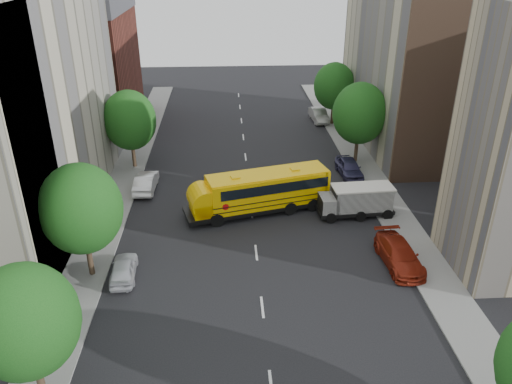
{
  "coord_description": "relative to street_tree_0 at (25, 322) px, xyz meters",
  "views": [
    {
      "loc": [
        -1.84,
        -31.84,
        19.53
      ],
      "look_at": [
        0.23,
        2.0,
        2.83
      ],
      "focal_mm": 35.0,
      "sensor_mm": 36.0,
      "label": 1
    }
  ],
  "objects": [
    {
      "name": "parked_car_3",
      "position": [
        20.6,
        9.95,
        -3.86
      ],
      "size": [
        2.52,
        5.52,
        1.57
      ],
      "primitive_type": "imported",
      "rotation": [
        0.0,
        0.0,
        0.06
      ],
      "color": "maroon",
      "rests_on": "ground"
    },
    {
      "name": "parked_car_1",
      "position": [
        1.85,
        22.76,
        -3.86
      ],
      "size": [
        1.78,
        4.77,
        1.56
      ],
      "primitive_type": "imported",
      "rotation": [
        0.0,
        0.0,
        3.11
      ],
      "color": "silver",
      "rests_on": "ground"
    },
    {
      "name": "parked_car_0",
      "position": [
        2.17,
        9.59,
        -3.97
      ],
      "size": [
        1.84,
        4.05,
        1.35
      ],
      "primitive_type": "imported",
      "rotation": [
        0.0,
        0.0,
        3.2
      ],
      "color": "silver",
      "rests_on": "ground"
    },
    {
      "name": "ground",
      "position": [
        11.0,
        14.0,
        -4.64
      ],
      "size": [
        120.0,
        120.0,
        0.0
      ],
      "primitive_type": "plane",
      "color": "black",
      "rests_on": "ground"
    },
    {
      "name": "lane_markings",
      "position": [
        11.0,
        24.0,
        -4.64
      ],
      "size": [
        0.15,
        64.0,
        0.01
      ],
      "primitive_type": "cube",
      "color": "silver",
      "rests_on": "ground"
    },
    {
      "name": "safari_truck",
      "position": [
        19.33,
        17.0,
        -3.29
      ],
      "size": [
        6.1,
        2.56,
        2.56
      ],
      "rotation": [
        0.0,
        0.0,
        0.06
      ],
      "color": "black",
      "rests_on": "ground"
    },
    {
      "name": "street_tree_1",
      "position": [
        0.0,
        10.0,
        0.31
      ],
      "size": [
        5.12,
        5.12,
        7.9
      ],
      "color": "#38281C",
      "rests_on": "ground"
    },
    {
      "name": "building_right_far",
      "position": [
        29.0,
        34.0,
        4.36
      ],
      "size": [
        10.0,
        22.0,
        18.0
      ],
      "primitive_type": "cube",
      "color": "#BBB291",
      "rests_on": "ground"
    },
    {
      "name": "street_tree_0",
      "position": [
        0.0,
        0.0,
        0.0
      ],
      "size": [
        4.8,
        4.8,
        7.41
      ],
      "color": "#38281C",
      "rests_on": "ground"
    },
    {
      "name": "building_right_sidewall",
      "position": [
        29.0,
        23.0,
        4.36
      ],
      "size": [
        10.1,
        0.3,
        18.0
      ],
      "primitive_type": "cube",
      "color": "brown",
      "rests_on": "ground"
    },
    {
      "name": "parked_car_4",
      "position": [
        20.6,
        24.81,
        -3.84
      ],
      "size": [
        2.13,
        4.8,
        1.61
      ],
      "primitive_type": "imported",
      "rotation": [
        0.0,
        0.0,
        0.05
      ],
      "color": "#2F2D4F",
      "rests_on": "ground"
    },
    {
      "name": "street_tree_2",
      "position": [
        0.0,
        28.0,
        0.19
      ],
      "size": [
        4.99,
        4.99,
        7.71
      ],
      "color": "#38281C",
      "rests_on": "ground"
    },
    {
      "name": "street_tree_4",
      "position": [
        22.0,
        28.0,
        0.43
      ],
      "size": [
        5.25,
        5.25,
        8.1
      ],
      "color": "#38281C",
      "rests_on": "ground"
    },
    {
      "name": "street_tree_5",
      "position": [
        22.0,
        40.0,
        0.06
      ],
      "size": [
        4.86,
        4.86,
        7.51
      ],
      "color": "#38281C",
      "rests_on": "ground"
    },
    {
      "name": "building_left_cream",
      "position": [
        -7.0,
        20.0,
        5.36
      ],
      "size": [
        10.0,
        26.0,
        20.0
      ],
      "primitive_type": "cube",
      "color": "#B8B094",
      "rests_on": "ground"
    },
    {
      "name": "sidewalk_left",
      "position": [
        -0.5,
        19.0,
        -4.58
      ],
      "size": [
        3.0,
        80.0,
        0.12
      ],
      "primitive_type": "cube",
      "color": "slate",
      "rests_on": "ground"
    },
    {
      "name": "building_left_redbrick",
      "position": [
        -7.0,
        42.0,
        1.86
      ],
      "size": [
        10.0,
        15.0,
        13.0
      ],
      "primitive_type": "cube",
      "color": "maroon",
      "rests_on": "ground"
    },
    {
      "name": "school_bus",
      "position": [
        11.53,
        18.07,
        -2.72
      ],
      "size": [
        12.51,
        5.81,
        3.45
      ],
      "rotation": [
        0.0,
        0.0,
        0.26
      ],
      "color": "black",
      "rests_on": "ground"
    },
    {
      "name": "sidewalk_right",
      "position": [
        22.5,
        19.0,
        -4.58
      ],
      "size": [
        3.0,
        80.0,
        0.12
      ],
      "primitive_type": "cube",
      "color": "slate",
      "rests_on": "ground"
    },
    {
      "name": "parked_car_5",
      "position": [
        20.6,
        41.28,
        -3.85
      ],
      "size": [
        2.0,
        4.9,
        1.58
      ],
      "primitive_type": "imported",
      "rotation": [
        0.0,
        0.0,
        0.07
      ],
      "color": "gray",
      "rests_on": "ground"
    }
  ]
}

